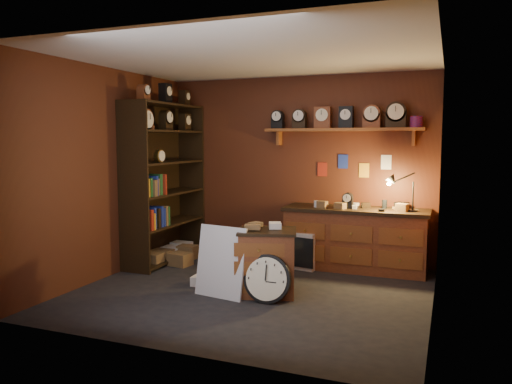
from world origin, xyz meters
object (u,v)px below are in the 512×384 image
(workbench, at_px, (355,235))
(big_round_clock, at_px, (267,279))
(shelving_unit, at_px, (163,176))
(low_cabinet, at_px, (267,259))

(workbench, bearing_deg, big_round_clock, -110.10)
(shelving_unit, distance_m, workbench, 2.89)
(shelving_unit, distance_m, big_round_clock, 2.64)
(shelving_unit, height_order, workbench, shelving_unit)
(low_cabinet, xyz_separation_m, big_round_clock, (0.10, -0.29, -0.15))
(shelving_unit, relative_size, workbench, 1.32)
(workbench, distance_m, low_cabinet, 1.66)
(low_cabinet, bearing_deg, shelving_unit, 136.80)
(shelving_unit, xyz_separation_m, big_round_clock, (2.09, -1.27, -0.99))
(workbench, xyz_separation_m, big_round_clock, (-0.65, -1.77, -0.21))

